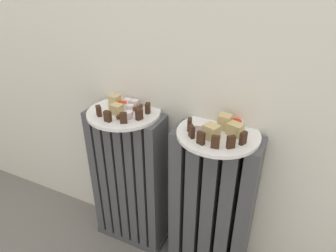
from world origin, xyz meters
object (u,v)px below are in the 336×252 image
plate_left (124,112)px  jam_bowl_left (122,106)px  plate_right (218,134)px  jam_bowl_right (236,124)px  fork (209,129)px  radiator_left (129,182)px  radiator_right (211,208)px

plate_left → jam_bowl_left: size_ratio=5.96×
plate_right → jam_bowl_right: size_ratio=5.79×
jam_bowl_right → fork: (-0.08, -0.05, -0.01)m
radiator_left → plate_right: bearing=0.0°
radiator_left → plate_left: size_ratio=2.33×
jam_bowl_right → fork: bearing=-147.7°
jam_bowl_right → plate_right: bearing=-127.1°
radiator_right → plate_right: size_ratio=2.33×
radiator_right → plate_left: plate_left is taller
radiator_right → jam_bowl_left: jam_bowl_left is taller
radiator_left → jam_bowl_right: size_ratio=13.47×
radiator_left → radiator_right: same height
jam_bowl_left → jam_bowl_right: (0.42, 0.04, -0.00)m
radiator_right → fork: fork is taller
radiator_left → jam_bowl_left: (-0.01, 0.01, 0.35)m
radiator_right → jam_bowl_right: 0.36m
radiator_right → jam_bowl_right: size_ratio=13.47×
plate_left → jam_bowl_right: 0.41m
radiator_left → plate_left: (0.00, 0.00, 0.33)m
plate_left → jam_bowl_left: bearing=138.3°
jam_bowl_left → fork: (0.34, -0.00, -0.01)m
radiator_right → jam_bowl_left: 0.51m
jam_bowl_left → radiator_right: bearing=-1.7°
jam_bowl_right → fork: size_ratio=0.50×
plate_left → plate_right: 0.36m
jam_bowl_left → jam_bowl_right: same height
fork → jam_bowl_left: bearing=179.2°
plate_right → radiator_right: bearing=90.0°
plate_left → fork: size_ratio=2.87×
radiator_left → plate_left: 0.33m
plate_right → jam_bowl_left: jam_bowl_left is taller
radiator_left → jam_bowl_right: 0.54m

